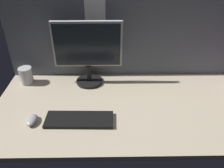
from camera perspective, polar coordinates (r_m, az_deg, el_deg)
The scene contains 6 objects.
ground_plane at distance 140.70cm, azimuth 7.96°, elevation -5.30°, with size 180.00×80.00×3.00cm, color tan.
cubicle_wall_back at distance 156.91cm, azimuth 7.06°, elevation 13.46°, with size 180.00×5.50×66.46cm.
monitor at distance 148.08cm, azimuth -6.14°, elevation 8.44°, with size 44.36×18.00×42.95cm.
keyboard at distance 126.71cm, azimuth -8.22°, elevation -8.89°, with size 37.00×13.00×2.00cm, color black.
mouse at distance 131.53cm, azimuth -19.47°, elevation -8.56°, with size 5.60×9.60×3.40cm, color #99999E.
mug_steel at distance 165.21cm, azimuth -20.77°, elevation 2.00°, with size 8.86×8.86×11.61cm.
Camera 1 is at (-21.13, -109.28, 84.58)cm, focal length 36.33 mm.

